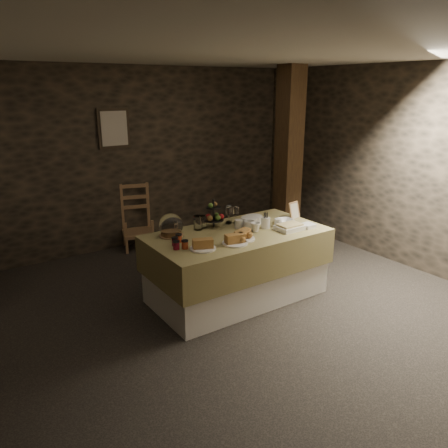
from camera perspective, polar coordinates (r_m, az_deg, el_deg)
ground_plane at (r=4.79m, az=-0.24°, el=-11.20°), size 5.50×5.00×0.01m
room_shell at (r=4.27m, az=-0.27°, el=7.54°), size 5.52×5.02×2.60m
buffet_table at (r=4.90m, az=1.73°, el=-4.76°), size 1.96×1.04×0.78m
chair at (r=6.57m, az=-11.46°, el=0.51°), size 0.55×0.53×0.74m
timber_column at (r=6.49m, az=8.40°, el=8.43°), size 0.30×0.30×2.60m
framed_picture at (r=6.37m, az=-14.20°, el=12.01°), size 0.45×0.04×0.55m
plate_stack_a at (r=5.00m, az=3.32°, el=0.32°), size 0.19×0.19×0.10m
plate_stack_b at (r=5.12m, az=3.89°, el=0.63°), size 0.20×0.20×0.08m
cutlery_holder at (r=4.94m, az=5.45°, el=0.16°), size 0.10×0.10×0.12m
cup_a at (r=4.85m, az=3.35°, el=-0.19°), size 0.15×0.15×0.11m
cup_b at (r=4.80m, az=4.12°, el=-0.42°), size 0.12×0.12×0.10m
mug_c at (r=4.92m, az=1.92°, el=0.02°), size 0.09×0.09×0.09m
mug_d at (r=5.01m, az=7.08°, el=0.17°), size 0.08×0.08×0.09m
bowl at (r=5.12m, az=7.92°, el=0.32°), size 0.25×0.25×0.05m
cake_dome at (r=4.67m, az=-6.94°, el=-0.35°), size 0.26×0.26×0.26m
fruit_stand at (r=4.92m, az=-1.29°, el=1.01°), size 0.23×0.23×0.33m
bread_platter_left at (r=4.28m, az=-2.78°, el=-2.80°), size 0.26×0.26×0.11m
bread_platter_center at (r=4.42m, az=1.44°, el=-2.12°), size 0.26×0.26×0.11m
bread_platter_right at (r=4.55m, az=2.44°, el=-1.56°), size 0.26×0.26×0.11m
jam_jars at (r=4.37m, az=-5.94°, el=-2.47°), size 0.18×0.26×0.07m
tart_dish at (r=4.91m, az=8.58°, el=-0.39°), size 0.30×0.22×0.07m
square_dish at (r=5.03m, az=10.90°, el=-0.22°), size 0.14×0.14×0.04m
menu_frame at (r=5.35m, az=9.17°, el=1.72°), size 0.18×0.10×0.22m
storage_jar_a at (r=4.86m, az=-3.40°, el=0.17°), size 0.10×0.10×0.16m
storage_jar_b at (r=4.93m, az=-2.78°, el=0.30°), size 0.09×0.09×0.14m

